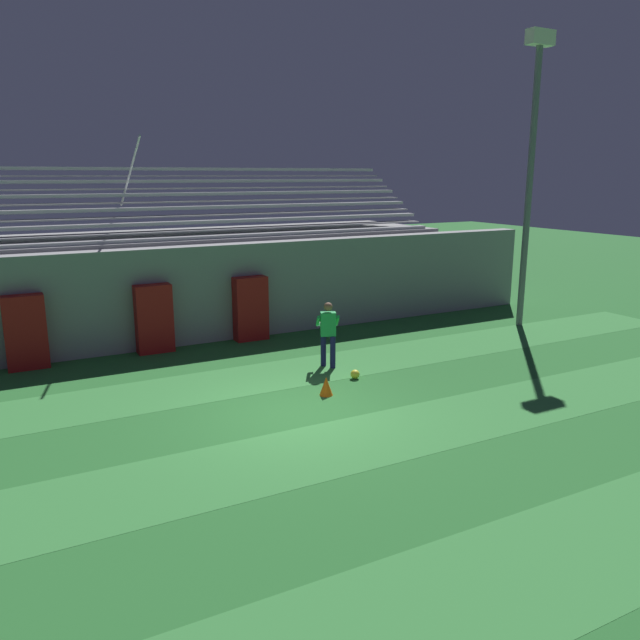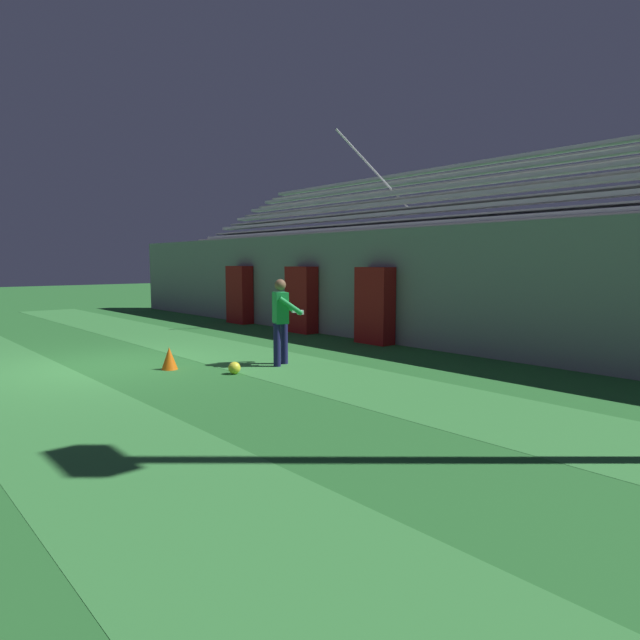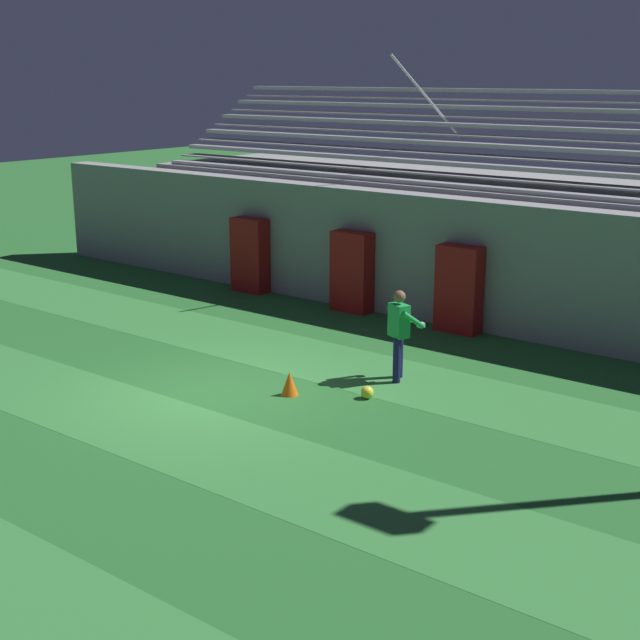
{
  "view_description": "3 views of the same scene",
  "coord_description": "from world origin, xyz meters",
  "px_view_note": "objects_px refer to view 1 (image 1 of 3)",
  "views": [
    {
      "loc": [
        -5.21,
        -10.74,
        4.75
      ],
      "look_at": [
        1.88,
        2.51,
        1.25
      ],
      "focal_mm": 35.0,
      "sensor_mm": 36.0,
      "label": 1
    },
    {
      "loc": [
        10.27,
        -3.71,
        1.98
      ],
      "look_at": [
        2.54,
        3.16,
        0.87
      ],
      "focal_mm": 30.0,
      "sensor_mm": 36.0,
      "label": 2
    },
    {
      "loc": [
        10.4,
        -10.43,
        5.37
      ],
      "look_at": [
        1.26,
        1.31,
        1.25
      ],
      "focal_mm": 50.0,
      "sensor_mm": 36.0,
      "label": 3
    }
  ],
  "objects_px": {
    "traffic_cone": "(326,386)",
    "floodlight_pole": "(532,148)",
    "padding_pillar_gate_left": "(154,319)",
    "soccer_ball": "(355,374)",
    "padding_pillar_gate_right": "(251,309)",
    "goalkeeper": "(328,330)",
    "padding_pillar_far_left": "(26,332)"
  },
  "relations": [
    {
      "from": "traffic_cone",
      "to": "floodlight_pole",
      "type": "bearing_deg",
      "value": 18.21
    },
    {
      "from": "padding_pillar_gate_left",
      "to": "soccer_ball",
      "type": "height_order",
      "value": "padding_pillar_gate_left"
    },
    {
      "from": "padding_pillar_gate_left",
      "to": "padding_pillar_gate_right",
      "type": "distance_m",
      "value": 2.82
    },
    {
      "from": "goalkeeper",
      "to": "soccer_ball",
      "type": "distance_m",
      "value": 1.43
    },
    {
      "from": "padding_pillar_gate_right",
      "to": "soccer_ball",
      "type": "bearing_deg",
      "value": -79.86
    },
    {
      "from": "padding_pillar_gate_right",
      "to": "goalkeeper",
      "type": "xyz_separation_m",
      "value": [
        0.71,
        -3.42,
        0.02
      ]
    },
    {
      "from": "padding_pillar_gate_right",
      "to": "floodlight_pole",
      "type": "distance_m",
      "value": 9.86
    },
    {
      "from": "padding_pillar_gate_right",
      "to": "goalkeeper",
      "type": "bearing_deg",
      "value": -78.29
    },
    {
      "from": "floodlight_pole",
      "to": "padding_pillar_gate_right",
      "type": "bearing_deg",
      "value": 164.2
    },
    {
      "from": "padding_pillar_gate_left",
      "to": "padding_pillar_far_left",
      "type": "distance_m",
      "value": 3.19
    },
    {
      "from": "padding_pillar_gate_right",
      "to": "floodlight_pole",
      "type": "relative_size",
      "value": 0.21
    },
    {
      "from": "goalkeeper",
      "to": "traffic_cone",
      "type": "height_order",
      "value": "goalkeeper"
    },
    {
      "from": "padding_pillar_gate_left",
      "to": "padding_pillar_far_left",
      "type": "relative_size",
      "value": 1.0
    },
    {
      "from": "padding_pillar_gate_left",
      "to": "floodlight_pole",
      "type": "distance_m",
      "value": 12.35
    },
    {
      "from": "soccer_ball",
      "to": "padding_pillar_far_left",
      "type": "bearing_deg",
      "value": 146.21
    },
    {
      "from": "soccer_ball",
      "to": "traffic_cone",
      "type": "relative_size",
      "value": 0.52
    },
    {
      "from": "padding_pillar_gate_left",
      "to": "floodlight_pole",
      "type": "xyz_separation_m",
      "value": [
        11.2,
        -2.37,
        4.62
      ]
    },
    {
      "from": "padding_pillar_gate_left",
      "to": "padding_pillar_gate_right",
      "type": "xyz_separation_m",
      "value": [
        2.82,
        0.0,
        0.0
      ]
    },
    {
      "from": "floodlight_pole",
      "to": "traffic_cone",
      "type": "height_order",
      "value": "floodlight_pole"
    },
    {
      "from": "padding_pillar_gate_left",
      "to": "traffic_cone",
      "type": "relative_size",
      "value": 4.47
    },
    {
      "from": "goalkeeper",
      "to": "soccer_ball",
      "type": "relative_size",
      "value": 7.59
    },
    {
      "from": "padding_pillar_gate_left",
      "to": "padding_pillar_far_left",
      "type": "bearing_deg",
      "value": 180.0
    },
    {
      "from": "padding_pillar_far_left",
      "to": "floodlight_pole",
      "type": "distance_m",
      "value": 15.3
    },
    {
      "from": "padding_pillar_far_left",
      "to": "goalkeeper",
      "type": "bearing_deg",
      "value": -26.98
    },
    {
      "from": "padding_pillar_gate_left",
      "to": "traffic_cone",
      "type": "height_order",
      "value": "padding_pillar_gate_left"
    },
    {
      "from": "padding_pillar_gate_right",
      "to": "padding_pillar_far_left",
      "type": "distance_m",
      "value": 6.0
    },
    {
      "from": "floodlight_pole",
      "to": "goalkeeper",
      "type": "height_order",
      "value": "floodlight_pole"
    },
    {
      "from": "padding_pillar_gate_left",
      "to": "soccer_ball",
      "type": "xyz_separation_m",
      "value": [
        3.64,
        -4.56,
        -0.83
      ]
    },
    {
      "from": "padding_pillar_far_left",
      "to": "goalkeeper",
      "type": "distance_m",
      "value": 7.53
    },
    {
      "from": "padding_pillar_gate_right",
      "to": "floodlight_pole",
      "type": "bearing_deg",
      "value": -15.8
    },
    {
      "from": "floodlight_pole",
      "to": "padding_pillar_gate_left",
      "type": "bearing_deg",
      "value": 168.04
    },
    {
      "from": "traffic_cone",
      "to": "padding_pillar_gate_right",
      "type": "bearing_deg",
      "value": 86.26
    }
  ]
}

